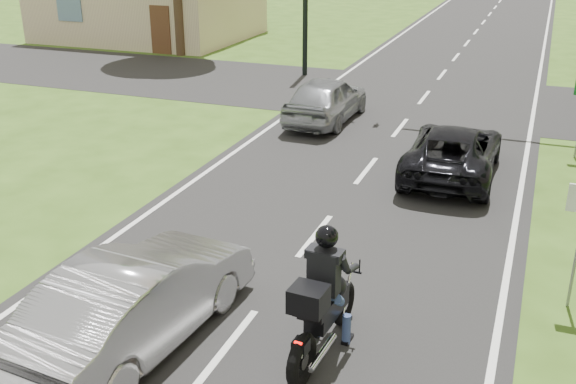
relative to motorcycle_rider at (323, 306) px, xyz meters
The scene contains 8 objects.
ground 1.61m from the motorcycle_rider, 166.44° to the right, with size 140.00×140.00×0.00m, color #314D15.
road 9.80m from the motorcycle_rider, 97.97° to the left, with size 8.00×100.00×0.01m, color black.
cross_road 15.75m from the motorcycle_rider, 94.94° to the left, with size 60.00×7.00×0.01m, color black.
motorcycle_rider is the anchor object (origin of this frame).
dark_suv 8.16m from the motorcycle_rider, 85.24° to the left, with size 2.07×4.48×1.25m, color black.
silver_sedan 2.70m from the motorcycle_rider, 165.60° to the right, with size 1.52×4.35×1.43m, color #B5B5BA.
silver_suv 12.12m from the motorcycle_rider, 107.66° to the left, with size 1.68×4.18×1.42m, color gray.
house 29.37m from the motorcycle_rider, 126.24° to the left, with size 10.20×8.00×4.84m.
Camera 1 is at (3.82, -7.50, 5.87)m, focal length 42.00 mm.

